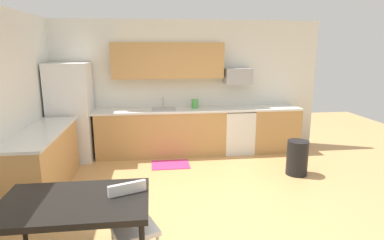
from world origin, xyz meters
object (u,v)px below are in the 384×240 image
object	(u,v)px
refrigerator	(71,112)
dining_table	(75,206)
microwave	(238,76)
oven_range	(237,130)
chair_near_table	(132,220)
trash_bin	(297,158)
kettle	(195,104)

from	to	relation	value
refrigerator	dining_table	bearing A→B (deg)	-76.89
microwave	dining_table	bearing A→B (deg)	-125.47
refrigerator	oven_range	world-z (taller)	refrigerator
microwave	refrigerator	bearing A→B (deg)	-176.88
refrigerator	microwave	xyz separation A→B (m)	(3.30, 0.18, 0.64)
microwave	chair_near_table	distance (m)	4.22
oven_range	trash_bin	xyz separation A→B (m)	(0.70, -1.38, -0.16)
oven_range	kettle	size ratio (longest dim) A/B	4.55
trash_bin	kettle	world-z (taller)	kettle
dining_table	trash_bin	world-z (taller)	dining_table
kettle	refrigerator	bearing A→B (deg)	-176.91
refrigerator	trash_bin	xyz separation A→B (m)	(4.00, -1.30, -0.64)
refrigerator	dining_table	xyz separation A→B (m)	(0.78, -3.35, -0.26)
microwave	oven_range	bearing A→B (deg)	-90.00
chair_near_table	trash_bin	world-z (taller)	chair_near_table
dining_table	chair_near_table	size ratio (longest dim) A/B	1.65
dining_table	chair_near_table	distance (m)	0.56
refrigerator	microwave	size ratio (longest dim) A/B	3.47
dining_table	kettle	bearing A→B (deg)	64.93
oven_range	chair_near_table	distance (m)	3.99
chair_near_table	kettle	world-z (taller)	kettle
oven_range	chair_near_table	bearing A→B (deg)	-119.84
dining_table	kettle	world-z (taller)	kettle
kettle	oven_range	bearing A→B (deg)	-3.22
dining_table	microwave	bearing A→B (deg)	54.53
chair_near_table	kettle	bearing A→B (deg)	72.65
dining_table	trash_bin	size ratio (longest dim) A/B	2.33
oven_range	chair_near_table	size ratio (longest dim) A/B	1.07
chair_near_table	trash_bin	distance (m)	3.40
dining_table	trash_bin	xyz separation A→B (m)	(3.21, 2.06, -0.38)
refrigerator	kettle	world-z (taller)	refrigerator
refrigerator	oven_range	size ratio (longest dim) A/B	2.06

